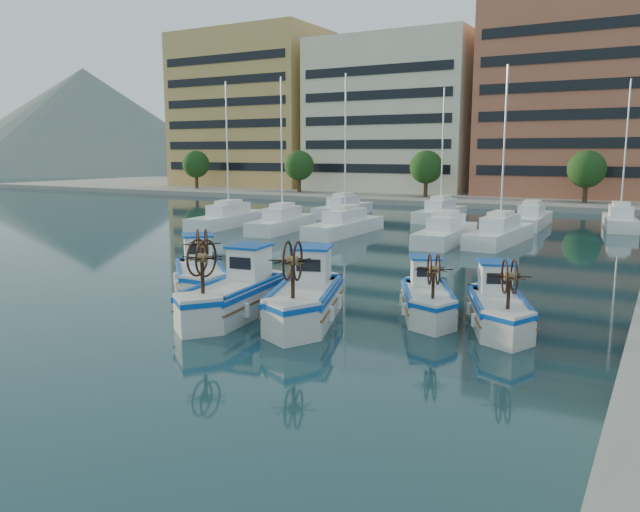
{
  "coord_description": "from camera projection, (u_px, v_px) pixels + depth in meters",
  "views": [
    {
      "loc": [
        12.24,
        -19.0,
        6.01
      ],
      "look_at": [
        -1.03,
        4.46,
        1.5
      ],
      "focal_mm": 35.0,
      "sensor_mm": 36.0,
      "label": 1
    }
  ],
  "objects": [
    {
      "name": "fishing_boat_b",
      "position": [
        235.0,
        292.0,
        23.15
      ],
      "size": [
        2.66,
        5.15,
        3.14
      ],
      "rotation": [
        0.0,
        0.0,
        0.13
      ],
      "color": "silver",
      "rests_on": "ground"
    },
    {
      "name": "fishing_boat_c",
      "position": [
        306.0,
        296.0,
        22.53
      ],
      "size": [
        3.58,
        5.28,
        3.19
      ],
      "rotation": [
        0.0,
        0.0,
        0.34
      ],
      "color": "silver",
      "rests_on": "ground"
    },
    {
      "name": "yacht_marina",
      "position": [
        431.0,
        223.0,
        48.78
      ],
      "size": [
        38.26,
        22.42,
        11.5
      ],
      "color": "white",
      "rests_on": "ground"
    },
    {
      "name": "fishing_boat_d",
      "position": [
        427.0,
        296.0,
        23.13
      ],
      "size": [
        3.27,
        4.33,
        2.61
      ],
      "rotation": [
        0.0,
        0.0,
        0.45
      ],
      "color": "silver",
      "rests_on": "ground"
    },
    {
      "name": "fishing_boat_e",
      "position": [
        498.0,
        306.0,
        21.59
      ],
      "size": [
        3.2,
        4.5,
        2.71
      ],
      "rotation": [
        0.0,
        0.0,
        0.39
      ],
      "color": "silver",
      "rests_on": "ground"
    },
    {
      "name": "hill_west",
      "position": [
        89.0,
        172.0,
        185.66
      ],
      "size": [
        180.0,
        180.0,
        60.0
      ],
      "primitive_type": "cone",
      "color": "slate",
      "rests_on": "ground"
    },
    {
      "name": "fishing_boat_a",
      "position": [
        200.0,
        273.0,
        27.03
      ],
      "size": [
        4.61,
        4.69,
        3.01
      ],
      "rotation": [
        0.0,
        0.0,
        0.76
      ],
      "color": "silver",
      "rests_on": "ground"
    },
    {
      "name": "ground",
      "position": [
        285.0,
        315.0,
        23.25
      ],
      "size": [
        300.0,
        300.0,
        0.0
      ],
      "primitive_type": "plane",
      "color": "#1A3E43",
      "rests_on": "ground"
    }
  ]
}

